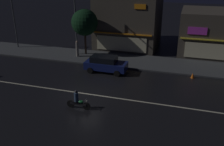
% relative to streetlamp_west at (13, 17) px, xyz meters
% --- Properties ---
extents(ground_plane, '(140.00, 140.00, 0.00)m').
position_rel_streetlamp_west_xyz_m(ground_plane, '(14.06, -9.79, -4.17)').
color(ground_plane, black).
extents(lane_divider_stripe, '(34.46, 0.16, 0.01)m').
position_rel_streetlamp_west_xyz_m(lane_divider_stripe, '(14.06, -9.79, -4.16)').
color(lane_divider_stripe, beige).
rests_on(lane_divider_stripe, ground).
extents(sidewalk_far, '(36.27, 4.83, 0.14)m').
position_rel_streetlamp_west_xyz_m(sidewalk_far, '(14.06, -0.67, -4.10)').
color(sidewalk_far, '#424447').
rests_on(sidewalk_far, ground).
extents(storefront_left_block, '(7.92, 8.50, 7.35)m').
position_rel_streetlamp_west_xyz_m(storefront_left_block, '(14.06, 5.92, -0.50)').
color(storefront_left_block, '#4C443A').
rests_on(storefront_left_block, ground).
extents(storefront_center_block, '(8.14, 8.09, 5.30)m').
position_rel_streetlamp_west_xyz_m(storefront_center_block, '(24.94, 5.71, -1.52)').
color(storefront_center_block, '#4C443A').
rests_on(storefront_center_block, ground).
extents(streetlamp_west, '(0.44, 1.64, 6.79)m').
position_rel_streetlamp_west_xyz_m(streetlamp_west, '(0.00, 0.00, 0.00)').
color(streetlamp_west, '#47494C').
rests_on(streetlamp_west, sidewalk_far).
extents(streetlamp_mid, '(0.44, 1.64, 7.81)m').
position_rel_streetlamp_west_xyz_m(streetlamp_mid, '(8.98, -0.46, 0.53)').
color(streetlamp_mid, '#47494C').
rests_on(streetlamp_mid, sidewalk_far).
extents(pedestrian_on_sidewalk, '(0.33, 0.33, 1.92)m').
position_rel_streetlamp_west_xyz_m(pedestrian_on_sidewalk, '(9.39, -1.09, -3.13)').
color(pedestrian_on_sidewalk, gray).
rests_on(pedestrian_on_sidewalk, sidewalk_far).
extents(street_tree, '(3.16, 3.16, 5.48)m').
position_rel_streetlamp_west_xyz_m(street_tree, '(9.96, 0.14, -0.15)').
color(street_tree, '#473323').
rests_on(street_tree, sidewalk_far).
extents(parked_car_near_kerb, '(4.30, 1.98, 1.67)m').
position_rel_streetlamp_west_xyz_m(parked_car_near_kerb, '(14.08, -4.48, -3.30)').
color(parked_car_near_kerb, navy).
rests_on(parked_car_near_kerb, ground).
extents(motorcycle_lead, '(1.90, 0.60, 1.52)m').
position_rel_streetlamp_west_xyz_m(motorcycle_lead, '(14.45, -12.22, -3.54)').
color(motorcycle_lead, black).
rests_on(motorcycle_lead, ground).
extents(traffic_cone, '(0.36, 0.36, 0.55)m').
position_rel_streetlamp_west_xyz_m(traffic_cone, '(22.74, -3.61, -3.90)').
color(traffic_cone, orange).
rests_on(traffic_cone, ground).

